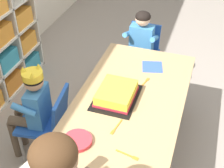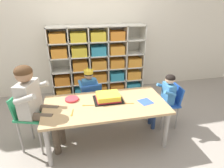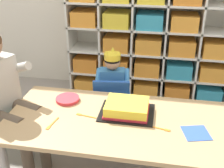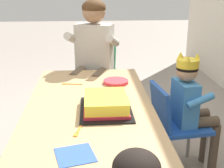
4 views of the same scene
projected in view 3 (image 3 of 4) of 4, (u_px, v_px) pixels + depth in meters
The scene contains 11 objects.
storage_cubby_shelf at pixel (147, 44), 3.10m from camera, with size 1.75×0.35×1.32m.
activity_table at pixel (117, 127), 1.94m from camera, with size 1.52×0.74×0.55m.
classroom_chair_blue at pixel (112, 101), 2.49m from camera, with size 0.36×0.38×0.61m.
child_with_crown at pixel (113, 81), 2.53m from camera, with size 0.31×0.32×0.82m.
adult_helper_seated at pixel (2, 89), 2.00m from camera, with size 0.48×0.46×1.10m.
birthday_cake_on_tray at pixel (127, 109), 1.97m from camera, with size 0.37×0.29×0.09m.
paper_plate_stack at pixel (68, 99), 2.14m from camera, with size 0.18×0.18×0.02m, color #DB333D.
paper_napkin_square at pixel (196, 133), 1.78m from camera, with size 0.16×0.16×0.00m, color #3356B7.
fork_at_table_front_edge at pixel (85, 116), 1.95m from camera, with size 0.15×0.04×0.00m.
fork_scattered_mid_table at pixel (52, 124), 1.86m from camera, with size 0.04×0.14×0.00m.
fork_near_cake_tray at pixel (161, 129), 1.82m from camera, with size 0.14×0.05×0.00m.
Camera 3 is at (0.25, -1.58, 1.62)m, focal length 45.86 mm.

